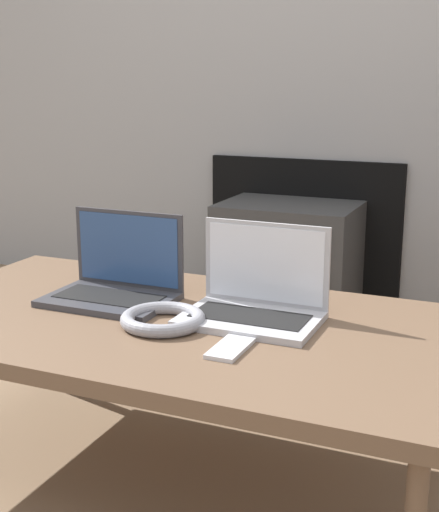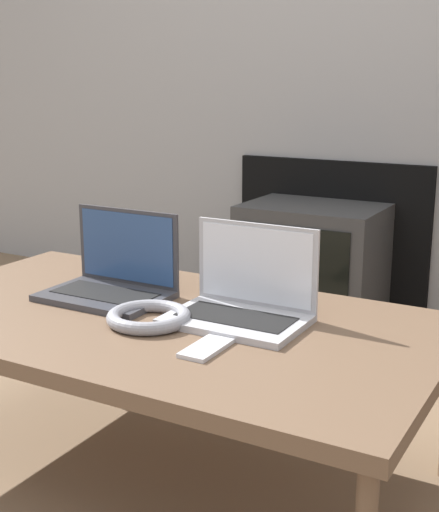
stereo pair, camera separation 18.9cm
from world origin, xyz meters
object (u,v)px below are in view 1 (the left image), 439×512
Objects in this scene: laptop_left at (117,280)px; headphones at (163,319)px; tv at (288,261)px; laptop_right at (256,298)px; phone at (232,347)px.

laptop_left is 0.24m from headphones.
tv reaches higher than headphones.
laptop_right is at bearing -75.61° from tv.
phone is 0.27× the size of tv.
laptop_left reaches higher than phone.
headphones is 0.36× the size of tv.
headphones reaches higher than phone.
headphones is at bearing -84.46° from tv.
laptop_left is 0.37m from laptop_right.
laptop_right is at bearing -0.25° from laptop_left.
laptop_right reaches higher than phone.
phone is (0.40, -0.20, -0.04)m from laptop_left.
tv reaches higher than phone.
headphones is 1.32× the size of phone.
headphones is (0.20, -0.13, -0.03)m from laptop_left.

